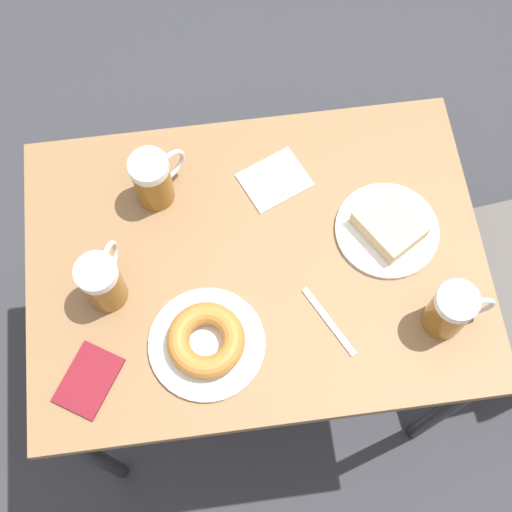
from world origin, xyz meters
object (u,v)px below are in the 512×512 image
at_px(beer_mug_center, 452,310).
at_px(fork, 329,321).
at_px(plate_with_cake, 388,227).
at_px(beer_mug_right, 154,179).
at_px(beer_mug_left, 103,281).
at_px(napkin_folded, 274,180).
at_px(passport_near_edge, 89,380).
at_px(plate_with_donut, 206,342).

relative_size(beer_mug_center, fork, 0.90).
xyz_separation_m(beer_mug_center, fork, (-0.03, -0.22, -0.06)).
distance_m(plate_with_cake, beer_mug_center, 0.22).
relative_size(beer_mug_center, beer_mug_right, 1.00).
relative_size(beer_mug_left, napkin_folded, 0.82).
bearing_deg(passport_near_edge, beer_mug_center, 92.35).
distance_m(plate_with_donut, passport_near_edge, 0.23).
relative_size(plate_with_cake, plate_with_donut, 0.94).
bearing_deg(napkin_folded, beer_mug_left, -60.23).
height_order(plate_with_donut, napkin_folded, plate_with_donut).
bearing_deg(beer_mug_right, passport_near_edge, -23.09).
relative_size(beer_mug_left, beer_mug_center, 1.00).
bearing_deg(beer_mug_right, beer_mug_left, -28.71).
relative_size(beer_mug_left, fork, 0.90).
relative_size(plate_with_donut, napkin_folded, 1.38).
bearing_deg(beer_mug_center, beer_mug_left, -102.47).
xyz_separation_m(beer_mug_left, beer_mug_right, (-0.20, 0.11, 0.00)).
height_order(beer_mug_center, napkin_folded, beer_mug_center).
xyz_separation_m(beer_mug_center, passport_near_edge, (0.03, -0.68, -0.06)).
bearing_deg(plate_with_donut, beer_mug_center, 88.51).
bearing_deg(beer_mug_left, passport_near_edge, -15.62).
xyz_separation_m(plate_with_cake, plate_with_donut, (0.19, -0.39, 0.00)).
xyz_separation_m(beer_mug_right, passport_near_edge, (0.37, -0.16, -0.06)).
relative_size(plate_with_donut, beer_mug_right, 1.67).
height_order(plate_with_donut, beer_mug_right, beer_mug_right).
xyz_separation_m(plate_with_donut, beer_mug_left, (-0.13, -0.18, 0.04)).
bearing_deg(plate_with_donut, fork, 93.59).
distance_m(beer_mug_left, beer_mug_right, 0.23).
distance_m(plate_with_donut, beer_mug_left, 0.22).
distance_m(beer_mug_center, fork, 0.23).
bearing_deg(napkin_folded, plate_with_donut, -28.00).
xyz_separation_m(plate_with_cake, beer_mug_left, (0.06, -0.56, 0.05)).
bearing_deg(beer_mug_left, plate_with_donut, 54.27).
height_order(plate_with_cake, passport_near_edge, plate_with_cake).
relative_size(plate_with_donut, passport_near_edge, 1.45).
bearing_deg(beer_mug_right, plate_with_donut, 11.48).
xyz_separation_m(beer_mug_left, passport_near_edge, (0.17, -0.05, -0.06)).
bearing_deg(napkin_folded, beer_mug_center, 39.18).
xyz_separation_m(beer_mug_right, napkin_folded, (0.00, 0.24, -0.06)).
xyz_separation_m(plate_with_donut, passport_near_edge, (0.04, -0.23, -0.02)).
bearing_deg(plate_with_cake, beer_mug_center, 19.49).
xyz_separation_m(beer_mug_center, beer_mug_right, (-0.34, -0.52, 0.00)).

